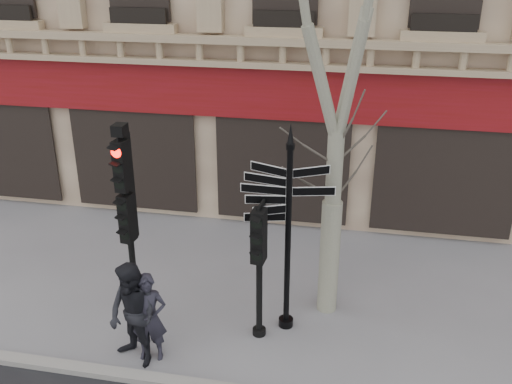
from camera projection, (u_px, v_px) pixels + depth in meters
ground at (241, 340)px, 10.80m from camera, size 80.00×80.00×0.00m
fingerpost at (289, 197)px, 10.12m from camera, size 1.83×1.83×4.13m
traffic_signal_main at (126, 198)px, 10.78m from camera, size 0.46×0.35×3.93m
traffic_signal_secondary at (259, 249)px, 10.23m from camera, size 0.47×0.35×2.66m
pedestrian_a at (149, 317)px, 10.03m from camera, size 0.69×0.52×1.71m
pedestrian_b at (133, 315)px, 9.87m from camera, size 1.19×1.10×1.96m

